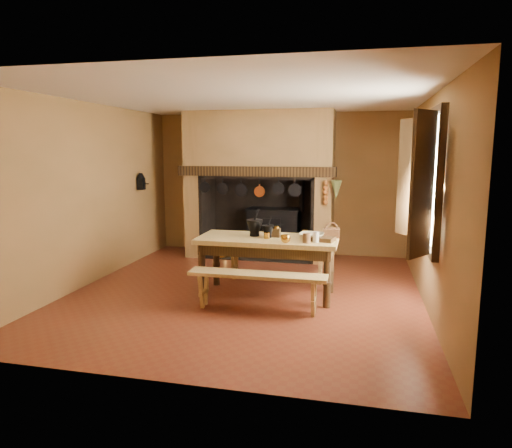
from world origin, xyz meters
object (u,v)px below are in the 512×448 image
(iron_range, at_px, (274,231))
(bench_front, at_px, (257,283))
(wicker_basket, at_px, (332,232))
(coffee_grinder, at_px, (276,232))
(mixing_bowl, at_px, (312,236))
(work_table, at_px, (268,247))

(iron_range, bearing_deg, bench_front, -83.25)
(wicker_basket, bearing_deg, iron_range, 116.63)
(iron_range, height_order, coffee_grinder, iron_range)
(iron_range, xyz_separation_m, coffee_grinder, (0.49, -2.47, 0.44))
(coffee_grinder, relative_size, wicker_basket, 0.83)
(iron_range, xyz_separation_m, mixing_bowl, (1.00, -2.51, 0.41))
(work_table, distance_m, bench_front, 0.75)
(bench_front, bearing_deg, work_table, 90.00)
(iron_range, height_order, work_table, iron_range)
(iron_range, relative_size, bench_front, 0.89)
(iron_range, distance_m, bench_front, 3.22)
(bench_front, height_order, mixing_bowl, mixing_bowl)
(bench_front, distance_m, mixing_bowl, 1.06)
(bench_front, bearing_deg, wicker_basket, 44.69)
(work_table, xyz_separation_m, mixing_bowl, (0.62, 0.02, 0.18))
(coffee_grinder, distance_m, mixing_bowl, 0.52)
(work_table, height_order, wicker_basket, wicker_basket)
(work_table, xyz_separation_m, wicker_basket, (0.88, 0.21, 0.20))
(bench_front, relative_size, mixing_bowl, 5.28)
(work_table, relative_size, wicker_basket, 8.53)
(iron_range, distance_m, mixing_bowl, 2.74)
(iron_range, xyz_separation_m, wicker_basket, (1.26, -2.33, 0.44))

